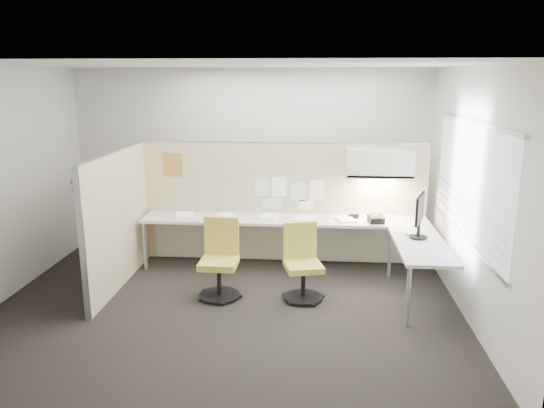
# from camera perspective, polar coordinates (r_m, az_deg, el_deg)

# --- Properties ---
(floor) EXTENTS (5.50, 4.50, 0.01)m
(floor) POSITION_cam_1_polar(r_m,az_deg,el_deg) (6.57, -4.67, -10.56)
(floor) COLOR black
(floor) RESTS_ON ground
(ceiling) EXTENTS (5.50, 4.50, 0.01)m
(ceiling) POSITION_cam_1_polar(r_m,az_deg,el_deg) (5.99, -5.21, 14.75)
(ceiling) COLOR white
(ceiling) RESTS_ON wall_back
(wall_back) EXTENTS (5.50, 0.02, 2.80)m
(wall_back) POSITION_cam_1_polar(r_m,az_deg,el_deg) (8.32, -2.38, 4.78)
(wall_back) COLOR beige
(wall_back) RESTS_ON ground
(wall_front) EXTENTS (5.50, 0.02, 2.80)m
(wall_front) POSITION_cam_1_polar(r_m,az_deg,el_deg) (4.01, -10.23, -5.32)
(wall_front) COLOR beige
(wall_front) RESTS_ON ground
(wall_right) EXTENTS (0.02, 4.50, 2.80)m
(wall_right) POSITION_cam_1_polar(r_m,az_deg,el_deg) (6.29, 20.62, 0.98)
(wall_right) COLOR beige
(wall_right) RESTS_ON ground
(window_pane) EXTENTS (0.01, 2.80, 1.30)m
(window_pane) POSITION_cam_1_polar(r_m,az_deg,el_deg) (6.26, 20.51, 2.33)
(window_pane) COLOR #ACBAC8
(window_pane) RESTS_ON wall_right
(partition_back) EXTENTS (4.10, 0.06, 1.75)m
(partition_back) POSITION_cam_1_polar(r_m,az_deg,el_deg) (7.74, 1.12, 0.14)
(partition_back) COLOR tan
(partition_back) RESTS_ON floor
(partition_left) EXTENTS (0.06, 2.20, 1.75)m
(partition_left) POSITION_cam_1_polar(r_m,az_deg,el_deg) (7.12, -16.17, -1.62)
(partition_left) COLOR tan
(partition_left) RESTS_ON floor
(desk) EXTENTS (4.00, 2.07, 0.73)m
(desk) POSITION_cam_1_polar(r_m,az_deg,el_deg) (7.34, 3.86, -2.86)
(desk) COLOR beige
(desk) RESTS_ON floor
(overhead_bin) EXTENTS (0.90, 0.36, 0.38)m
(overhead_bin) POSITION_cam_1_polar(r_m,az_deg,el_deg) (7.44, 11.50, 4.32)
(overhead_bin) COLOR beige
(overhead_bin) RESTS_ON partition_back
(task_light_strip) EXTENTS (0.60, 0.06, 0.02)m
(task_light_strip) POSITION_cam_1_polar(r_m,az_deg,el_deg) (7.48, 11.43, 2.73)
(task_light_strip) COLOR #FFEABF
(task_light_strip) RESTS_ON overhead_bin
(pinned_papers) EXTENTS (1.01, 0.00, 0.47)m
(pinned_papers) POSITION_cam_1_polar(r_m,az_deg,el_deg) (7.66, 1.71, 1.22)
(pinned_papers) COLOR #8CBF8C
(pinned_papers) RESTS_ON partition_back
(poster) EXTENTS (0.28, 0.00, 0.35)m
(poster) POSITION_cam_1_polar(r_m,az_deg,el_deg) (7.85, -10.64, 4.17)
(poster) COLOR orange
(poster) RESTS_ON partition_back
(chair_left) EXTENTS (0.51, 0.51, 0.97)m
(chair_left) POSITION_cam_1_polar(r_m,az_deg,el_deg) (6.62, -5.63, -6.13)
(chair_left) COLOR black
(chair_left) RESTS_ON floor
(chair_right) EXTENTS (0.52, 0.54, 0.92)m
(chair_right) POSITION_cam_1_polar(r_m,az_deg,el_deg) (6.55, 3.27, -6.51)
(chair_right) COLOR black
(chair_right) RESTS_ON floor
(monitor) EXTENTS (0.22, 0.50, 0.54)m
(monitor) POSITION_cam_1_polar(r_m,az_deg,el_deg) (6.71, 15.60, -1.00)
(monitor) COLOR black
(monitor) RESTS_ON desk
(phone) EXTENTS (0.24, 0.23, 0.12)m
(phone) POSITION_cam_1_polar(r_m,az_deg,el_deg) (7.34, 11.09, -1.61)
(phone) COLOR black
(phone) RESTS_ON desk
(stapler) EXTENTS (0.14, 0.05, 0.05)m
(stapler) POSITION_cam_1_polar(r_m,az_deg,el_deg) (7.53, 8.74, -1.34)
(stapler) COLOR black
(stapler) RESTS_ON desk
(tape_dispenser) EXTENTS (0.11, 0.07, 0.06)m
(tape_dispenser) POSITION_cam_1_polar(r_m,az_deg,el_deg) (7.53, 8.91, -1.31)
(tape_dispenser) COLOR black
(tape_dispenser) RESTS_ON desk
(coat_hook) EXTENTS (0.18, 0.41, 1.26)m
(coat_hook) POSITION_cam_1_polar(r_m,az_deg,el_deg) (6.25, -19.95, 1.24)
(coat_hook) COLOR silver
(coat_hook) RESTS_ON partition_left
(paper_stack_0) EXTENTS (0.27, 0.33, 0.04)m
(paper_stack_0) POSITION_cam_1_polar(r_m,az_deg,el_deg) (7.63, -9.41, -1.23)
(paper_stack_0) COLOR white
(paper_stack_0) RESTS_ON desk
(paper_stack_1) EXTENTS (0.29, 0.34, 0.02)m
(paper_stack_1) POSITION_cam_1_polar(r_m,az_deg,el_deg) (7.55, -5.19, -1.32)
(paper_stack_1) COLOR white
(paper_stack_1) RESTS_ON desk
(paper_stack_2) EXTENTS (0.26, 0.32, 0.04)m
(paper_stack_2) POSITION_cam_1_polar(r_m,az_deg,el_deg) (7.44, -0.27, -1.41)
(paper_stack_2) COLOR white
(paper_stack_2) RESTS_ON desk
(paper_stack_3) EXTENTS (0.28, 0.34, 0.02)m
(paper_stack_3) POSITION_cam_1_polar(r_m,az_deg,el_deg) (7.42, 3.41, -1.55)
(paper_stack_3) COLOR white
(paper_stack_3) RESTS_ON desk
(paper_stack_4) EXTENTS (0.31, 0.36, 0.03)m
(paper_stack_4) POSITION_cam_1_polar(r_m,az_deg,el_deg) (7.40, 7.93, -1.66)
(paper_stack_4) COLOR white
(paper_stack_4) RESTS_ON desk
(paper_stack_5) EXTENTS (0.25, 0.32, 0.02)m
(paper_stack_5) POSITION_cam_1_polar(r_m,az_deg,el_deg) (7.02, 14.69, -2.86)
(paper_stack_5) COLOR white
(paper_stack_5) RESTS_ON desk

